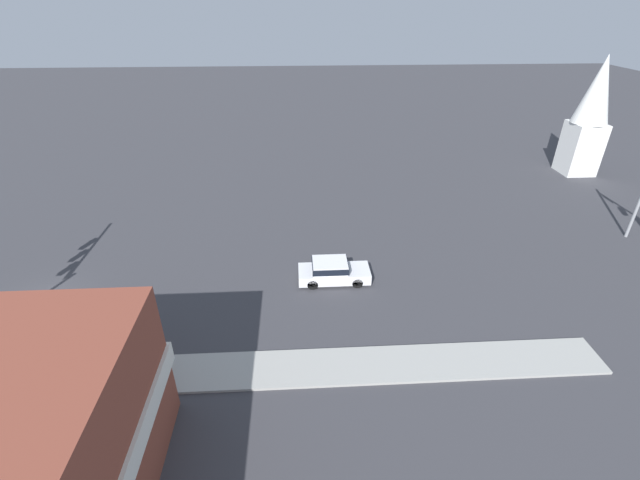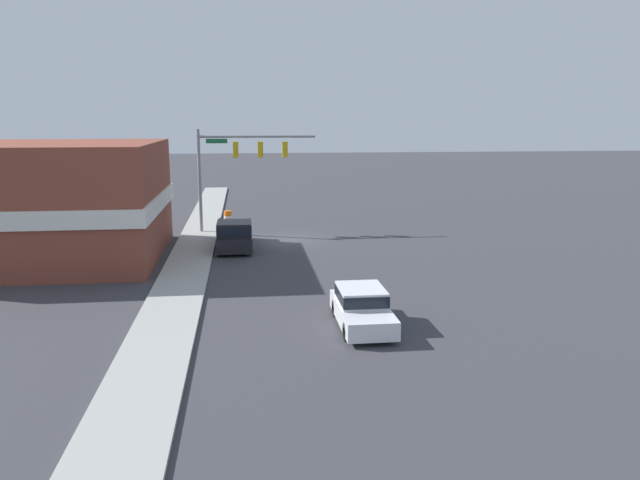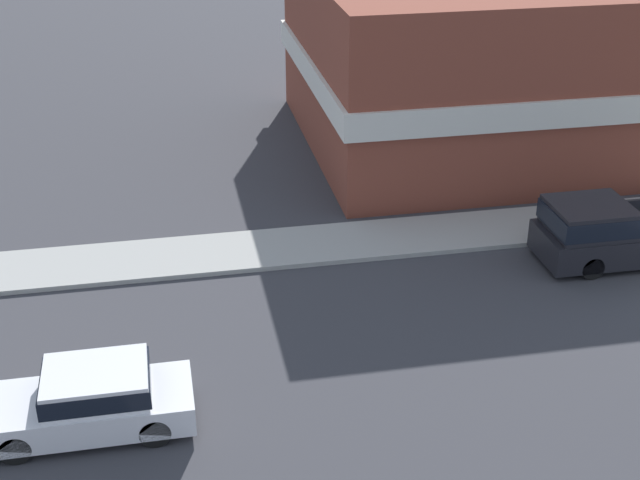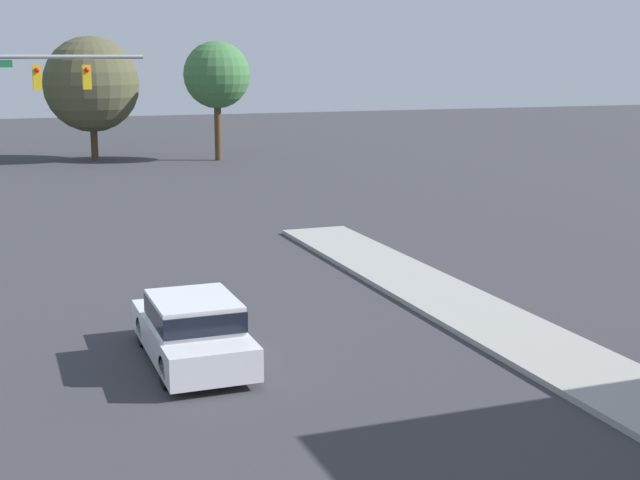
{
  "view_description": "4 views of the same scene",
  "coord_description": "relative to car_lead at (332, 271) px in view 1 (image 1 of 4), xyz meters",
  "views": [
    {
      "loc": [
        20.63,
        15.21,
        15.68
      ],
      "look_at": [
        -1.41,
        16.5,
        3.13
      ],
      "focal_mm": 24.0,
      "sensor_mm": 36.0,
      "label": 1
    },
    {
      "loc": [
        2.63,
        39.33,
        7.7
      ],
      "look_at": [
        -0.49,
        13.68,
        2.62
      ],
      "focal_mm": 35.0,
      "sensor_mm": 36.0,
      "label": 2
    },
    {
      "loc": [
        -17.35,
        15.45,
        12.16
      ],
      "look_at": [
        0.74,
        11.93,
        2.79
      ],
      "focal_mm": 50.0,
      "sensor_mm": 36.0,
      "label": 3
    },
    {
      "loc": [
        -5.39,
        -0.48,
        6.33
      ],
      "look_at": [
        0.88,
        16.33,
        2.65
      ],
      "focal_mm": 50.0,
      "sensor_mm": 36.0,
      "label": 4
    }
  ],
  "objects": [
    {
      "name": "pickup_truck_parked",
      "position": [
        4.91,
        -14.59,
        0.15
      ],
      "size": [
        2.03,
        5.76,
        1.83
      ],
      "color": "black",
      "rests_on": "ground"
    },
    {
      "name": "church_steeple",
      "position": [
        -17.86,
        26.38,
        5.15
      ],
      "size": [
        3.29,
        3.29,
        11.29
      ],
      "color": "white",
      "rests_on": "ground"
    },
    {
      "name": "car_lead",
      "position": [
        0.0,
        0.0,
        0.0
      ],
      "size": [
        1.83,
        4.47,
        1.45
      ],
      "color": "black",
      "rests_on": "ground"
    },
    {
      "name": "ground_plane",
      "position": [
        1.63,
        -17.29,
        -0.76
      ],
      "size": [
        200.0,
        200.0,
        0.0
      ],
      "primitive_type": "plane",
      "color": "#38383D"
    }
  ]
}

